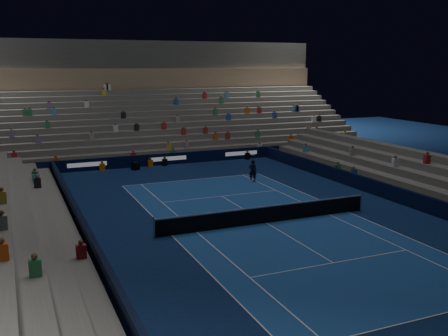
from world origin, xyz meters
The scene contains 11 objects.
ground centered at (0.00, 0.00, 0.00)m, with size 90.00×90.00×0.00m, color #0C204C.
court_surface centered at (0.00, 0.00, 0.01)m, with size 10.97×23.77×0.01m, color #1B4896.
sponsor_barrier_far centered at (0.00, 18.50, 0.50)m, with size 44.00×0.25×1.00m, color black.
sponsor_barrier_east centered at (9.70, 0.00, 0.50)m, with size 0.25×37.00×1.00m, color black.
sponsor_barrier_west centered at (-9.70, 0.00, 0.50)m, with size 0.25×37.00×1.00m, color black.
grandstand_main centered at (0.00, 27.90, 3.38)m, with size 44.00×15.20×11.20m.
grandstand_east centered at (13.17, 0.00, 0.92)m, with size 5.00×37.00×2.50m.
grandstand_west centered at (-13.17, 0.00, 0.92)m, with size 5.00×37.00×2.50m.
tennis_net centered at (0.00, 0.00, 0.50)m, with size 12.90×0.10×1.10m.
tennis_player centered at (3.85, 9.56, 0.83)m, with size 0.60×0.40×1.66m, color black.
broadcast_camera centered at (-3.21, 17.31, 0.34)m, with size 0.70×1.05×0.66m.
Camera 1 is at (-12.89, -24.31, 8.65)m, focal length 41.31 mm.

